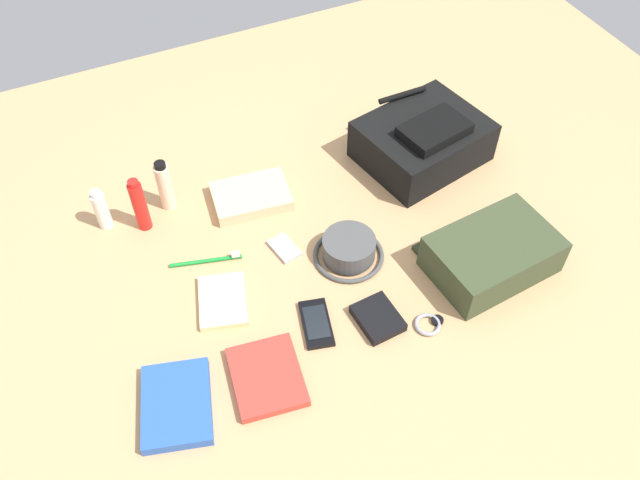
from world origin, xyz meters
name	(u,v)px	position (x,y,z in m)	size (l,w,h in m)	color
ground_plane	(320,253)	(0.00, 0.00, -0.01)	(2.64, 2.02, 0.02)	tan
backpack	(423,140)	(0.40, 0.19, 0.06)	(0.37, 0.32, 0.15)	black
toiletry_pouch	(491,254)	(0.35, -0.22, 0.05)	(0.31, 0.27, 0.10)	#384228
bucket_hat	(349,250)	(0.06, -0.05, 0.03)	(0.18, 0.18, 0.06)	#4A4A4A
toothpaste_tube	(101,210)	(-0.46, 0.31, 0.06)	(0.04, 0.04, 0.12)	white
sunscreen_spray	(140,205)	(-0.37, 0.27, 0.08)	(0.04, 0.04, 0.16)	red
lotion_bottle	(165,186)	(-0.30, 0.31, 0.07)	(0.04, 0.04, 0.15)	beige
paperback_novel	(177,405)	(-0.45, -0.26, 0.01)	(0.19, 0.22, 0.03)	blue
travel_guidebook	(267,377)	(-0.26, -0.28, 0.01)	(0.17, 0.20, 0.02)	red
cell_phone	(316,323)	(-0.10, -0.20, 0.01)	(0.09, 0.14, 0.01)	black
media_player	(284,248)	(-0.08, 0.04, 0.01)	(0.07, 0.09, 0.01)	#B7B7BC
wristwatch	(429,324)	(0.13, -0.31, 0.01)	(0.07, 0.06, 0.01)	#99999E
toothbrush	(210,260)	(-0.26, 0.08, 0.01)	(0.17, 0.06, 0.02)	#198C33
wallet	(378,318)	(0.03, -0.25, 0.01)	(0.09, 0.11, 0.02)	black
notepad	(223,301)	(-0.27, -0.05, 0.01)	(0.11, 0.15, 0.02)	beige
folded_towel	(251,197)	(-0.09, 0.23, 0.02)	(0.20, 0.14, 0.04)	beige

